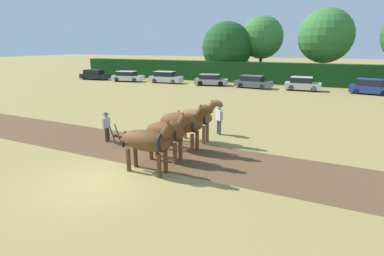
{
  "coord_description": "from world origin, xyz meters",
  "views": [
    {
      "loc": [
        7.47,
        -8.14,
        5.04
      ],
      "look_at": [
        1.76,
        4.76,
        1.1
      ],
      "focal_mm": 28.0,
      "sensor_mm": 36.0,
      "label": 1
    }
  ],
  "objects": [
    {
      "name": "parked_car_center_left",
      "position": [
        -12.42,
        27.94,
        0.75
      ],
      "size": [
        4.49,
        1.99,
        1.56
      ],
      "rotation": [
        0.0,
        0.0,
        0.06
      ],
      "color": "silver",
      "rests_on": "ground"
    },
    {
      "name": "parked_car_far_left",
      "position": [
        -24.07,
        27.28,
        0.7
      ],
      "size": [
        4.58,
        2.16,
        1.46
      ],
      "rotation": [
        0.0,
        0.0,
        0.09
      ],
      "color": "black",
      "rests_on": "ground"
    },
    {
      "name": "parked_car_right",
      "position": [
        5.17,
        28.01,
        0.74
      ],
      "size": [
        3.89,
        1.86,
        1.54
      ],
      "rotation": [
        0.0,
        0.0,
        0.02
      ],
      "color": "silver",
      "rests_on": "ground"
    },
    {
      "name": "parked_car_center_right",
      "position": [
        -0.41,
        27.84,
        0.71
      ],
      "size": [
        4.46,
        2.28,
        1.48
      ],
      "rotation": [
        0.0,
        0.0,
        -0.11
      ],
      "color": "#565B66",
      "rests_on": "ground"
    },
    {
      "name": "plowed_furrow_strip",
      "position": [
        -2.84,
        3.89,
        0.0
      ],
      "size": [
        27.45,
        4.79,
        0.01
      ],
      "primitive_type": "cube",
      "rotation": [
        0.0,
        0.0,
        -0.03
      ],
      "color": "brown",
      "rests_on": "ground"
    },
    {
      "name": "farmer_at_plow",
      "position": [
        -2.96,
        4.12,
        0.91
      ],
      "size": [
        0.4,
        0.62,
        1.59
      ],
      "rotation": [
        0.0,
        0.0,
        0.17
      ],
      "color": "#38332D",
      "rests_on": "ground"
    },
    {
      "name": "tree_left",
      "position": [
        -1.65,
        37.87,
        6.06
      ],
      "size": [
        6.15,
        6.15,
        9.15
      ],
      "color": "#423323",
      "rests_on": "ground"
    },
    {
      "name": "hedgerow",
      "position": [
        0.0,
        32.98,
        1.39
      ],
      "size": [
        58.18,
        1.9,
        2.79
      ],
      "primitive_type": "cube",
      "color": "#194719",
      "rests_on": "ground"
    },
    {
      "name": "draft_horse_trail_right",
      "position": [
        1.45,
        6.02,
        1.35
      ],
      "size": [
        2.79,
        0.94,
        2.46
      ],
      "rotation": [
        0.0,
        0.0,
        -0.03
      ],
      "color": "brown",
      "rests_on": "ground"
    },
    {
      "name": "parked_car_far_right",
      "position": [
        11.93,
        28.17,
        0.76
      ],
      "size": [
        4.23,
        2.58,
        1.6
      ],
      "rotation": [
        0.0,
        0.0,
        -0.2
      ],
      "color": "navy",
      "rests_on": "ground"
    },
    {
      "name": "parked_car_center",
      "position": [
        -5.88,
        27.98,
        0.69
      ],
      "size": [
        4.41,
        2.55,
        1.42
      ],
      "rotation": [
        0.0,
        0.0,
        0.21
      ],
      "color": "#9E9EA8",
      "rests_on": "ground"
    },
    {
      "name": "tree_far_left",
      "position": [
        -6.33,
        35.85,
        4.66
      ],
      "size": [
        7.4,
        7.4,
        8.37
      ],
      "color": "#4C3823",
      "rests_on": "ground"
    },
    {
      "name": "plow",
      "position": [
        -1.4,
        3.84,
        0.32
      ],
      "size": [
        1.74,
        0.47,
        1.13
      ],
      "rotation": [
        0.0,
        0.0,
        -0.03
      ],
      "color": "#4C331E",
      "rests_on": "ground"
    },
    {
      "name": "draft_horse_lead_right",
      "position": [
        1.35,
        3.01,
        1.32
      ],
      "size": [
        2.62,
        0.96,
        2.37
      ],
      "rotation": [
        0.0,
        0.0,
        -0.03
      ],
      "color": "brown",
      "rests_on": "ground"
    },
    {
      "name": "tree_center_left",
      "position": [
        6.91,
        37.87,
        6.18
      ],
      "size": [
        7.25,
        7.25,
        9.82
      ],
      "color": "#4C3823",
      "rests_on": "ground"
    },
    {
      "name": "farmer_beside_team",
      "position": [
        2.14,
        7.77,
        0.98
      ],
      "size": [
        0.54,
        0.47,
        1.68
      ],
      "rotation": [
        0.0,
        0.0,
        0.88
      ],
      "color": "#4C4C4C",
      "rests_on": "ground"
    },
    {
      "name": "parked_car_left",
      "position": [
        -18.18,
        27.25,
        0.7
      ],
      "size": [
        4.59,
        2.4,
        1.44
      ],
      "rotation": [
        0.0,
        0.0,
        0.16
      ],
      "color": "silver",
      "rests_on": "ground"
    },
    {
      "name": "draft_horse_trail_left",
      "position": [
        1.4,
        4.51,
        1.4
      ],
      "size": [
        2.95,
        1.09,
        2.46
      ],
      "rotation": [
        0.0,
        0.0,
        -0.03
      ],
      "color": "brown",
      "rests_on": "ground"
    },
    {
      "name": "draft_horse_lead_left",
      "position": [
        1.31,
        1.5,
        1.34
      ],
      "size": [
        2.94,
        0.95,
        2.37
      ],
      "rotation": [
        0.0,
        0.0,
        -0.03
      ],
      "color": "#513319",
      "rests_on": "ground"
    },
    {
      "name": "ground_plane",
      "position": [
        0.0,
        0.0,
        0.0
      ],
      "size": [
        240.0,
        240.0,
        0.0
      ],
      "primitive_type": "plane",
      "color": "#998447"
    }
  ]
}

